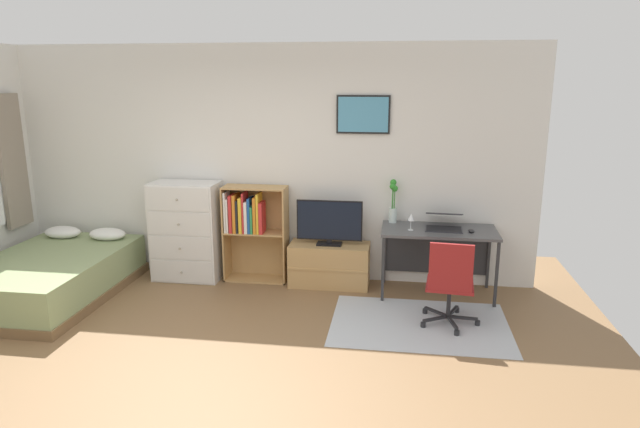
{
  "coord_description": "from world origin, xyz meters",
  "views": [
    {
      "loc": [
        1.51,
        -3.79,
        2.32
      ],
      "look_at": [
        0.74,
        1.5,
        1.0
      ],
      "focal_mm": 31.1,
      "sensor_mm": 36.0,
      "label": 1
    }
  ],
  "objects_px": {
    "dresser": "(187,231)",
    "television": "(329,223)",
    "office_chair": "(450,282)",
    "bookshelf": "(251,224)",
    "bed": "(51,276)",
    "wine_glass": "(411,218)",
    "tv_stand": "(329,265)",
    "laptop": "(444,222)",
    "desk": "(438,239)",
    "computer_mouse": "(471,231)",
    "bamboo_vase": "(393,202)"
  },
  "relations": [
    {
      "from": "bookshelf",
      "to": "laptop",
      "type": "bearing_deg",
      "value": -2.35
    },
    {
      "from": "bed",
      "to": "office_chair",
      "type": "relative_size",
      "value": 2.3
    },
    {
      "from": "office_chair",
      "to": "wine_glass",
      "type": "distance_m",
      "value": 0.93
    },
    {
      "from": "television",
      "to": "bamboo_vase",
      "type": "bearing_deg",
      "value": 11.52
    },
    {
      "from": "desk",
      "to": "wine_glass",
      "type": "relative_size",
      "value": 6.79
    },
    {
      "from": "tv_stand",
      "to": "bamboo_vase",
      "type": "xyz_separation_m",
      "value": [
        0.7,
        0.12,
        0.73
      ]
    },
    {
      "from": "office_chair",
      "to": "wine_glass",
      "type": "height_order",
      "value": "wine_glass"
    },
    {
      "from": "computer_mouse",
      "to": "tv_stand",
      "type": "bearing_deg",
      "value": 173.33
    },
    {
      "from": "dresser",
      "to": "wine_glass",
      "type": "height_order",
      "value": "dresser"
    },
    {
      "from": "desk",
      "to": "laptop",
      "type": "relative_size",
      "value": 2.77
    },
    {
      "from": "bed",
      "to": "office_chair",
      "type": "height_order",
      "value": "office_chair"
    },
    {
      "from": "tv_stand",
      "to": "laptop",
      "type": "xyz_separation_m",
      "value": [
        1.25,
        -0.04,
        0.56
      ]
    },
    {
      "from": "tv_stand",
      "to": "wine_glass",
      "type": "xyz_separation_m",
      "value": [
        0.9,
        -0.19,
        0.63
      ]
    },
    {
      "from": "television",
      "to": "wine_glass",
      "type": "distance_m",
      "value": 0.92
    },
    {
      "from": "tv_stand",
      "to": "bamboo_vase",
      "type": "distance_m",
      "value": 1.01
    },
    {
      "from": "television",
      "to": "laptop",
      "type": "xyz_separation_m",
      "value": [
        1.25,
        -0.02,
        0.07
      ]
    },
    {
      "from": "office_chair",
      "to": "bookshelf",
      "type": "bearing_deg",
      "value": 161.12
    },
    {
      "from": "bed",
      "to": "tv_stand",
      "type": "relative_size",
      "value": 2.19
    },
    {
      "from": "wine_glass",
      "to": "office_chair",
      "type": "bearing_deg",
      "value": -63.83
    },
    {
      "from": "bookshelf",
      "to": "office_chair",
      "type": "distance_m",
      "value": 2.41
    },
    {
      "from": "tv_stand",
      "to": "laptop",
      "type": "distance_m",
      "value": 1.37
    },
    {
      "from": "bed",
      "to": "wine_glass",
      "type": "distance_m",
      "value": 3.94
    },
    {
      "from": "bookshelf",
      "to": "bamboo_vase",
      "type": "height_order",
      "value": "bamboo_vase"
    },
    {
      "from": "bed",
      "to": "wine_glass",
      "type": "xyz_separation_m",
      "value": [
        3.84,
        0.6,
        0.64
      ]
    },
    {
      "from": "bookshelf",
      "to": "wine_glass",
      "type": "relative_size",
      "value": 6.21
    },
    {
      "from": "computer_mouse",
      "to": "dresser",
      "type": "bearing_deg",
      "value": 177.09
    },
    {
      "from": "computer_mouse",
      "to": "bamboo_vase",
      "type": "distance_m",
      "value": 0.91
    },
    {
      "from": "office_chair",
      "to": "bed",
      "type": "bearing_deg",
      "value": -176.79
    },
    {
      "from": "dresser",
      "to": "laptop",
      "type": "height_order",
      "value": "dresser"
    },
    {
      "from": "computer_mouse",
      "to": "desk",
      "type": "bearing_deg",
      "value": 155.5
    },
    {
      "from": "laptop",
      "to": "wine_glass",
      "type": "xyz_separation_m",
      "value": [
        -0.36,
        -0.14,
        0.07
      ]
    },
    {
      "from": "computer_mouse",
      "to": "laptop",
      "type": "bearing_deg",
      "value": 153.54
    },
    {
      "from": "desk",
      "to": "computer_mouse",
      "type": "distance_m",
      "value": 0.39
    },
    {
      "from": "dresser",
      "to": "television",
      "type": "bearing_deg",
      "value": -0.24
    },
    {
      "from": "dresser",
      "to": "television",
      "type": "relative_size",
      "value": 1.56
    },
    {
      "from": "office_chair",
      "to": "wine_glass",
      "type": "xyz_separation_m",
      "value": [
        -0.37,
        0.75,
        0.42
      ]
    },
    {
      "from": "desk",
      "to": "computer_mouse",
      "type": "bearing_deg",
      "value": -24.5
    },
    {
      "from": "laptop",
      "to": "wine_glass",
      "type": "relative_size",
      "value": 2.45
    },
    {
      "from": "dresser",
      "to": "tv_stand",
      "type": "bearing_deg",
      "value": 0.51
    },
    {
      "from": "bookshelf",
      "to": "computer_mouse",
      "type": "height_order",
      "value": "bookshelf"
    },
    {
      "from": "bookshelf",
      "to": "television",
      "type": "distance_m",
      "value": 0.93
    },
    {
      "from": "desk",
      "to": "television",
      "type": "bearing_deg",
      "value": 179.64
    },
    {
      "from": "tv_stand",
      "to": "computer_mouse",
      "type": "height_order",
      "value": "computer_mouse"
    },
    {
      "from": "office_chair",
      "to": "laptop",
      "type": "bearing_deg",
      "value": 96.07
    },
    {
      "from": "bookshelf",
      "to": "office_chair",
      "type": "bearing_deg",
      "value": -24.14
    },
    {
      "from": "bed",
      "to": "desk",
      "type": "height_order",
      "value": "desk"
    },
    {
      "from": "laptop",
      "to": "tv_stand",
      "type": "bearing_deg",
      "value": -178.9
    },
    {
      "from": "bookshelf",
      "to": "office_chair",
      "type": "relative_size",
      "value": 1.3
    },
    {
      "from": "desk",
      "to": "wine_glass",
      "type": "distance_m",
      "value": 0.43
    },
    {
      "from": "tv_stand",
      "to": "bamboo_vase",
      "type": "height_order",
      "value": "bamboo_vase"
    }
  ]
}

